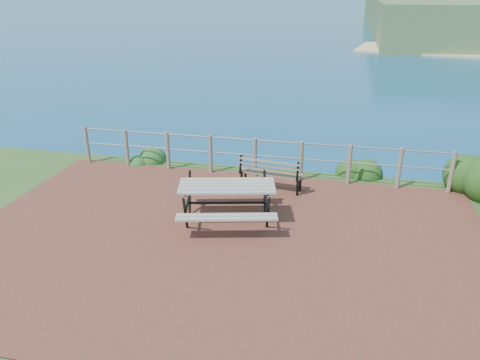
{
  "coord_description": "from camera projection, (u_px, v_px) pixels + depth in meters",
  "views": [
    {
      "loc": [
        2.03,
        -7.42,
        4.5
      ],
      "look_at": [
        0.08,
        1.3,
        0.75
      ],
      "focal_mm": 35.0,
      "sensor_mm": 36.0,
      "label": 1
    }
  ],
  "objects": [
    {
      "name": "shrub_right_edge",
      "position": [
        479.0,
        196.0,
        10.77
      ],
      "size": [
        1.25,
        1.25,
        1.77
      ],
      "primitive_type": "ellipsoid",
      "color": "#1F3F13",
      "rests_on": "ground"
    },
    {
      "name": "safety_railing",
      "position": [
        255.0,
        155.0,
        11.62
      ],
      "size": [
        9.4,
        0.1,
        1.0
      ],
      "color": "#6B5B4C",
      "rests_on": "ground"
    },
    {
      "name": "shrub_lip_east",
      "position": [
        356.0,
        175.0,
        11.95
      ],
      "size": [
        0.82,
        0.82,
        0.59
      ],
      "primitive_type": "ellipsoid",
      "color": "#1F3F13",
      "rests_on": "ground"
    },
    {
      "name": "shrub_lip_west",
      "position": [
        143.0,
        161.0,
        12.91
      ],
      "size": [
        0.82,
        0.82,
        0.58
      ],
      "primitive_type": "ellipsoid",
      "color": "#205724",
      "rests_on": "ground"
    },
    {
      "name": "park_bench",
      "position": [
        271.0,
        168.0,
        10.88
      ],
      "size": [
        1.51,
        0.56,
        0.83
      ],
      "rotation": [
        0.0,
        0.0,
        -0.13
      ],
      "color": "brown",
      "rests_on": "ground"
    },
    {
      "name": "ground",
      "position": [
        221.0,
        242.0,
        8.83
      ],
      "size": [
        10.0,
        7.0,
        0.12
      ],
      "primitive_type": "cube",
      "color": "brown",
      "rests_on": "ground"
    },
    {
      "name": "picnic_table",
      "position": [
        227.0,
        199.0,
        9.39
      ],
      "size": [
        2.03,
        1.62,
        0.8
      ],
      "rotation": [
        0.0,
        0.0,
        0.24
      ],
      "color": "gray",
      "rests_on": "ground"
    }
  ]
}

